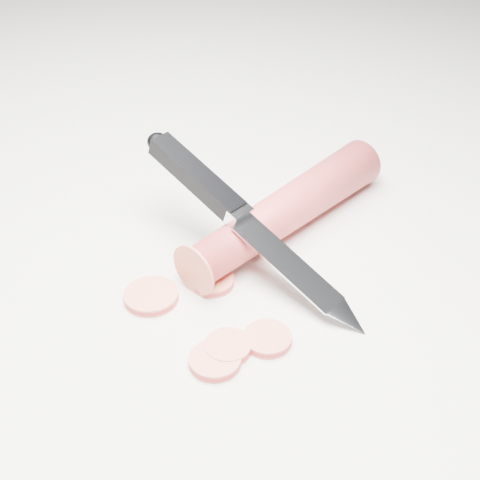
% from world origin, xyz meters
% --- Properties ---
extents(ground, '(2.40, 2.40, 0.00)m').
position_xyz_m(ground, '(0.00, 0.00, 0.00)').
color(ground, silver).
rests_on(ground, ground).
extents(carrot, '(0.10, 0.21, 0.04)m').
position_xyz_m(carrot, '(0.02, 0.09, 0.02)').
color(carrot, '#BD3132').
rests_on(carrot, ground).
extents(carrot_slice_0, '(0.03, 0.03, 0.01)m').
position_xyz_m(carrot_slice_0, '(-0.00, 0.00, 0.00)').
color(carrot_slice_0, '#E66D52').
rests_on(carrot_slice_0, ground).
extents(carrot_slice_1, '(0.03, 0.03, 0.01)m').
position_xyz_m(carrot_slice_1, '(0.05, -0.04, 0.00)').
color(carrot_slice_1, '#E66D52').
rests_on(carrot_slice_1, ground).
extents(carrot_slice_2, '(0.03, 0.03, 0.01)m').
position_xyz_m(carrot_slice_2, '(0.03, -0.05, 0.00)').
color(carrot_slice_2, '#E66D52').
rests_on(carrot_slice_2, ground).
extents(carrot_slice_3, '(0.04, 0.04, 0.01)m').
position_xyz_m(carrot_slice_3, '(-0.04, -0.03, 0.00)').
color(carrot_slice_3, '#E66D52').
rests_on(carrot_slice_3, ground).
extents(carrot_slice_4, '(0.03, 0.03, 0.01)m').
position_xyz_m(carrot_slice_4, '(0.03, -0.07, 0.00)').
color(carrot_slice_4, '#E66D52').
rests_on(carrot_slice_4, ground).
extents(kitchen_knife, '(0.21, 0.09, 0.08)m').
position_xyz_m(kitchen_knife, '(0.01, 0.03, 0.04)').
color(kitchen_knife, silver).
rests_on(kitchen_knife, ground).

